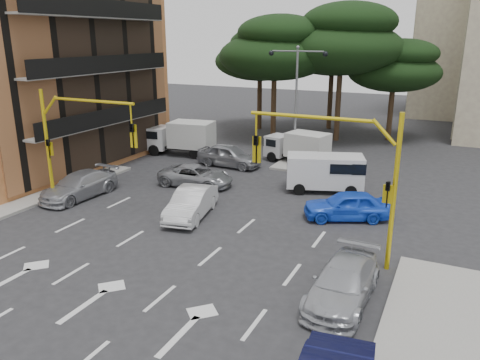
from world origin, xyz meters
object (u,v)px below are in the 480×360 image
(van_white, at_px, (325,173))
(box_truck_b, at_px, (297,147))
(signal_mast_right, at_px, (347,165))
(car_blue_compact, at_px, (347,205))
(signal_mast_left, at_px, (72,134))
(car_silver_cross_a, at_px, (196,176))
(car_white_hatch, at_px, (191,203))
(car_silver_wagon, at_px, (79,185))
(car_silver_parked, at_px, (343,283))
(box_truck_a, at_px, (180,138))
(car_silver_cross_b, at_px, (229,155))
(street_lamp_center, at_px, (297,83))

(van_white, bearing_deg, box_truck_b, -165.79)
(signal_mast_right, distance_m, car_blue_compact, 5.51)
(signal_mast_left, relative_size, car_silver_cross_a, 1.36)
(car_white_hatch, xyz_separation_m, van_white, (4.78, 6.73, 0.36))
(car_silver_wagon, bearing_deg, car_blue_compact, 15.98)
(car_silver_cross_a, distance_m, car_silver_parked, 14.01)
(car_silver_cross_a, distance_m, van_white, 7.51)
(car_silver_wagon, height_order, box_truck_a, box_truck_a)
(signal_mast_left, bearing_deg, car_blue_compact, 19.04)
(car_silver_parked, bearing_deg, signal_mast_left, 169.49)
(car_blue_compact, height_order, box_truck_a, box_truck_a)
(car_white_hatch, distance_m, car_silver_cross_b, 9.46)
(signal_mast_left, distance_m, car_silver_cross_a, 7.57)
(car_silver_cross_a, height_order, box_truck_b, box_truck_b)
(car_silver_parked, bearing_deg, car_white_hatch, 153.75)
(car_silver_wagon, bearing_deg, box_truck_a, 94.74)
(street_lamp_center, height_order, car_silver_cross_a, street_lamp_center)
(signal_mast_right, height_order, car_silver_parked, signal_mast_right)
(van_white, distance_m, box_truck_a, 12.67)
(box_truck_a, bearing_deg, car_silver_parked, -141.30)
(street_lamp_center, distance_m, car_silver_parked, 19.20)
(signal_mast_left, bearing_deg, box_truck_b, 61.75)
(signal_mast_left, distance_m, box_truck_a, 12.38)
(signal_mast_right, bearing_deg, car_silver_wagon, 175.02)
(signal_mast_left, height_order, car_silver_parked, signal_mast_left)
(car_silver_cross_b, bearing_deg, car_silver_cross_a, -175.42)
(car_silver_parked, xyz_separation_m, box_truck_b, (-7.20, 16.38, 0.45))
(box_truck_a, bearing_deg, car_silver_cross_a, -149.07)
(van_white, bearing_deg, car_silver_cross_a, -90.77)
(box_truck_b, bearing_deg, box_truck_a, 110.74)
(car_white_hatch, height_order, car_silver_cross_a, car_white_hatch)
(signal_mast_left, xyz_separation_m, car_silver_parked, (14.40, -2.97, -3.23))
(car_blue_compact, distance_m, box_truck_a, 16.16)
(car_blue_compact, distance_m, car_silver_wagon, 14.35)
(car_blue_compact, height_order, van_white, van_white)
(street_lamp_center, bearing_deg, car_blue_compact, -57.97)
(car_blue_compact, distance_m, car_silver_cross_a, 9.40)
(signal_mast_right, height_order, box_truck_a, signal_mast_right)
(car_silver_cross_a, bearing_deg, box_truck_b, -31.16)
(car_silver_wagon, height_order, car_silver_parked, car_silver_wagon)
(car_silver_wagon, relative_size, car_silver_parked, 1.04)
(signal_mast_right, relative_size, car_blue_compact, 1.46)
(car_blue_compact, bearing_deg, box_truck_a, -142.69)
(van_white, bearing_deg, car_white_hatch, -54.39)
(street_lamp_center, bearing_deg, car_silver_wagon, -122.17)
(car_silver_wagon, bearing_deg, van_white, 33.67)
(car_blue_compact, xyz_separation_m, van_white, (-2.17, 3.78, 0.36))
(car_blue_compact, relative_size, box_truck_b, 0.91)
(signal_mast_left, relative_size, car_silver_cross_b, 1.35)
(car_silver_wagon, distance_m, box_truck_b, 14.76)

